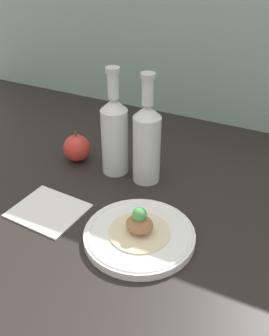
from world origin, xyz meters
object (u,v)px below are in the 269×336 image
at_px(plate, 139,235).
at_px(cider_bottle_right, 147,141).
at_px(plated_food, 139,226).
at_px(apple, 77,148).
at_px(cider_bottle_left, 115,133).

distance_m(plate, cider_bottle_right, 0.26).
relative_size(plated_food, cider_bottle_right, 0.46).
height_order(plate, apple, apple).
distance_m(cider_bottle_right, apple, 0.23).
bearing_deg(apple, plate, -35.96).
bearing_deg(cider_bottle_left, plated_food, -50.76).
xyz_separation_m(plate, cider_bottle_right, (-0.09, 0.22, 0.11)).
height_order(plate, cider_bottle_right, cider_bottle_right).
bearing_deg(plate, apple, 144.04).
bearing_deg(plated_food, cider_bottle_right, 111.37).
bearing_deg(apple, plated_food, -35.96).
bearing_deg(apple, cider_bottle_right, -0.64).
xyz_separation_m(plate, plated_food, (0.00, 0.00, 0.03)).
distance_m(plated_food, cider_bottle_right, 0.25).
relative_size(plated_food, apple, 1.45).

